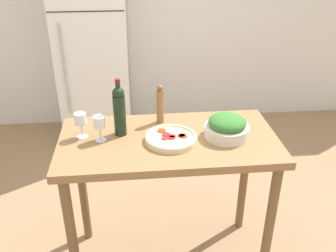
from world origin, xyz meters
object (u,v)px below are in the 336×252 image
wine_bottle (119,110)px  salad_bowl (227,127)px  wine_glass_far (81,120)px  homemade_pizza (171,138)px  pepper_mill (160,105)px  wine_glass_near (99,123)px  refrigerator (93,49)px

wine_bottle → salad_bowl: bearing=-8.7°
salad_bowl → wine_glass_far: bearing=174.6°
wine_bottle → homemade_pizza: (0.28, -0.11, -0.14)m
wine_glass_far → homemade_pizza: (0.49, -0.09, -0.09)m
wine_bottle → pepper_mill: wine_bottle is taller
wine_glass_near → wine_glass_far: 0.12m
refrigerator → wine_glass_near: refrigerator is taller
salad_bowl → refrigerator: bearing=116.0°
refrigerator → homemade_pizza: 1.92m
homemade_pizza → salad_bowl: bearing=3.2°
pepper_mill → wine_glass_far: bearing=-162.5°
wine_glass_near → salad_bowl: 0.71m
wine_glass_near → homemade_pizza: size_ratio=0.51×
pepper_mill → refrigerator: bearing=108.3°
wine_glass_far → homemade_pizza: bearing=-10.8°
refrigerator → wine_bottle: bearing=-80.5°
wine_bottle → wine_glass_near: size_ratio=2.24×
wine_glass_near → salad_bowl: size_ratio=0.60×
wine_glass_near → wine_glass_far: bearing=155.7°
wine_bottle → pepper_mill: size_ratio=1.38×
pepper_mill → wine_glass_near: bearing=-151.3°
wine_bottle → wine_glass_far: wine_bottle is taller
refrigerator → homemade_pizza: bearing=-72.8°
homemade_pizza → wine_glass_far: bearing=169.2°
wine_bottle → pepper_mill: (0.24, 0.13, -0.04)m
wine_glass_far → salad_bowl: size_ratio=0.60×
wine_glass_near → pepper_mill: size_ratio=0.62×
wine_bottle → wine_glass_far: 0.22m
refrigerator → wine_glass_far: 1.74m
homemade_pizza → pepper_mill: bearing=99.5°
wine_glass_near → pepper_mill: 0.40m
pepper_mill → homemade_pizza: (0.04, -0.24, -0.10)m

